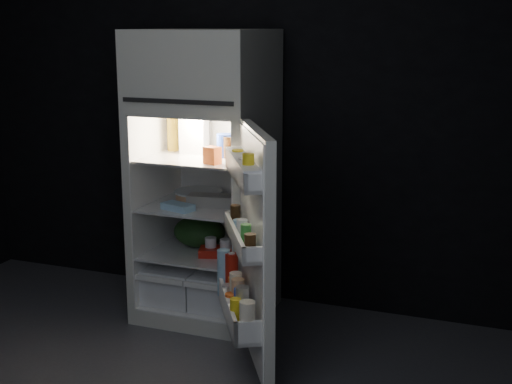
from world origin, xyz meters
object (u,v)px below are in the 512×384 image
at_px(fridge_door, 250,252).
at_px(egg_carton, 214,201).
at_px(milk_jug, 194,133).
at_px(refrigerator, 207,166).
at_px(yogurt_tray, 220,252).

distance_m(fridge_door, egg_carton, 0.79).
relative_size(milk_jug, egg_carton, 0.75).
bearing_deg(milk_jug, fridge_door, -59.45).
relative_size(fridge_door, milk_jug, 5.08).
bearing_deg(egg_carton, milk_jug, 135.22).
height_order(refrigerator, yogurt_tray, refrigerator).
distance_m(fridge_door, yogurt_tray, 0.76).
xyz_separation_m(egg_carton, yogurt_tray, (0.05, -0.04, -0.31)).
distance_m(milk_jug, yogurt_tray, 0.75).
distance_m(milk_jug, egg_carton, 0.45).
bearing_deg(egg_carton, yogurt_tray, -46.24).
distance_m(refrigerator, yogurt_tray, 0.53).
relative_size(refrigerator, milk_jug, 7.42).
bearing_deg(yogurt_tray, refrigerator, 122.43).
xyz_separation_m(refrigerator, yogurt_tray, (0.13, -0.12, -0.50)).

